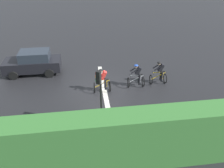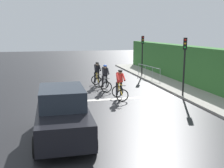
{
  "view_description": "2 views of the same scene",
  "coord_description": "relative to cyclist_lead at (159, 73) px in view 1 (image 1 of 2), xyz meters",
  "views": [
    {
      "loc": [
        12.89,
        -1.02,
        8.08
      ],
      "look_at": [
        0.81,
        0.61,
        0.87
      ],
      "focal_mm": 36.32,
      "sensor_mm": 36.0,
      "label": 1
    },
    {
      "loc": [
        -3.46,
        -13.83,
        3.62
      ],
      "look_at": [
        -0.11,
        0.52,
        0.79
      ],
      "focal_mm": 43.26,
      "sensor_mm": 36.0,
      "label": 2
    }
  ],
  "objects": [
    {
      "name": "ground_plane",
      "position": [
        0.33,
        -4.05,
        -0.8
      ],
      "size": [
        80.0,
        80.0,
        0.0
      ],
      "primitive_type": "plane",
      "color": "black"
    },
    {
      "name": "cyclist_lead",
      "position": [
        0.0,
        0.0,
        0.0
      ],
      "size": [
        0.68,
        1.08,
        1.66
      ],
      "color": "black",
      "rests_on": "ground"
    },
    {
      "name": "pedestrian_railing_kerbside",
      "position": [
        4.45,
        1.89,
        -0.01
      ],
      "size": [
        0.51,
        3.52,
        1.03
      ],
      "color": "#999EA3",
      "rests_on": "ground"
    },
    {
      "name": "cyclist_mid",
      "position": [
        0.55,
        -3.97,
        0.0
      ],
      "size": [
        0.68,
        1.08,
        1.66
      ],
      "color": "black",
      "rests_on": "ground"
    },
    {
      "name": "sidewalk_kerb",
      "position": [
        5.35,
        -2.05,
        -0.74
      ],
      "size": [
        2.8,
        25.72,
        0.12
      ],
      "primitive_type": "cube",
      "color": "#9E998E",
      "rests_on": "ground"
    },
    {
      "name": "hedge_wall",
      "position": [
        6.55,
        -2.05,
        0.54
      ],
      "size": [
        1.1,
        25.72,
        2.67
      ],
      "primitive_type": "cube",
      "color": "#387533",
      "rests_on": "ground"
    },
    {
      "name": "car_black",
      "position": [
        -2.77,
        -8.85,
        0.08
      ],
      "size": [
        1.89,
        4.1,
        1.76
      ],
      "color": "black",
      "rests_on": "ground"
    },
    {
      "name": "traffic_light_near_crossing",
      "position": [
        4.09,
        -4.43,
        1.43
      ],
      "size": [
        0.27,
        0.29,
        3.34
      ],
      "color": "black",
      "rests_on": "ground"
    },
    {
      "name": "road_marking_stop_line",
      "position": [
        0.33,
        -3.86,
        -0.79
      ],
      "size": [
        7.0,
        0.3,
        0.01
      ],
      "primitive_type": "cube",
      "color": "silver",
      "rests_on": "ground"
    },
    {
      "name": "cyclist_second",
      "position": [
        0.21,
        -1.63,
        0.0
      ],
      "size": [
        0.71,
        1.1,
        1.66
      ],
      "color": "black",
      "rests_on": "ground"
    },
    {
      "name": "stone_wall_low",
      "position": [
        6.25,
        -2.05,
        -0.51
      ],
      "size": [
        0.44,
        25.72,
        0.58
      ],
      "primitive_type": "cube",
      "color": "gray",
      "rests_on": "ground"
    }
  ]
}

